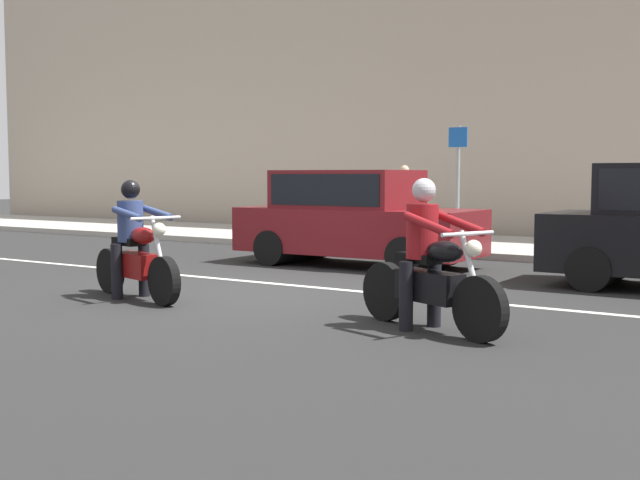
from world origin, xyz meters
TOP-DOWN VIEW (x-y plane):
  - ground_plane at (0.00, 0.00)m, footprint 80.00×80.00m
  - sidewalk_slab at (0.00, 8.00)m, footprint 40.00×4.40m
  - building_facade at (0.00, 11.40)m, footprint 40.00×1.40m
  - lane_marking_stripe at (0.17, 0.90)m, footprint 18.00×0.14m
  - motorcycle_with_rider_denim_blue at (-0.87, -1.28)m, footprint 2.04×0.86m
  - motorcycle_with_rider_crimson at (3.32, -1.14)m, footprint 2.00×0.99m
  - parked_sedan_maroon at (-0.42, 3.64)m, footprint 4.36×1.82m
  - street_sign_post at (-0.31, 8.04)m, footprint 0.44×0.08m
  - pedestrian_bystander at (-1.55, 7.85)m, footprint 0.34×0.34m

SIDE VIEW (x-z plane):
  - ground_plane at x=0.00m, z-range 0.00..0.00m
  - lane_marking_stripe at x=0.17m, z-range 0.00..0.01m
  - sidewalk_slab at x=0.00m, z-range 0.00..0.14m
  - motorcycle_with_rider_denim_blue at x=-0.87m, z-range -0.14..1.44m
  - motorcycle_with_rider_crimson at x=3.32m, z-range -0.15..1.46m
  - parked_sedan_maroon at x=-0.42m, z-range 0.02..1.74m
  - pedestrian_bystander at x=-1.55m, z-range 0.29..2.00m
  - street_sign_post at x=-0.31m, z-range 0.41..2.99m
  - building_facade at x=0.00m, z-range 0.00..11.51m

